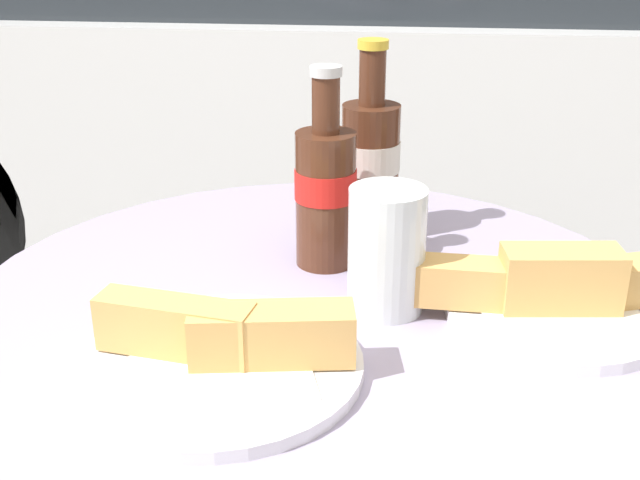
{
  "coord_description": "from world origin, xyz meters",
  "views": [
    {
      "loc": [
        0.08,
        -0.72,
        1.15
      ],
      "look_at": [
        0.0,
        0.04,
        0.82
      ],
      "focal_mm": 45.0,
      "sensor_mm": 36.0,
      "label": 1
    }
  ],
  "objects_px": {
    "bistro_table": "(316,420)",
    "cola_bottle_left": "(322,190)",
    "cola_bottle_right": "(370,162)",
    "lunch_plate_near": "(222,352)",
    "parked_car": "(405,63)",
    "drinking_glass": "(386,255)",
    "lunch_plate_far": "(558,294)"
  },
  "relations": [
    {
      "from": "bistro_table",
      "to": "cola_bottle_left",
      "type": "xyz_separation_m",
      "value": [
        -0.0,
        0.09,
        0.23
      ]
    },
    {
      "from": "lunch_plate_near",
      "to": "parked_car",
      "type": "distance_m",
      "value": 2.21
    },
    {
      "from": "cola_bottle_left",
      "to": "parked_car",
      "type": "height_order",
      "value": "parked_car"
    },
    {
      "from": "lunch_plate_near",
      "to": "cola_bottle_left",
      "type": "bearing_deg",
      "value": 75.5
    },
    {
      "from": "lunch_plate_far",
      "to": "cola_bottle_right",
      "type": "bearing_deg",
      "value": 135.31
    },
    {
      "from": "cola_bottle_right",
      "to": "lunch_plate_near",
      "type": "distance_m",
      "value": 0.35
    },
    {
      "from": "lunch_plate_far",
      "to": "parked_car",
      "type": "height_order",
      "value": "parked_car"
    },
    {
      "from": "bistro_table",
      "to": "cola_bottle_right",
      "type": "xyz_separation_m",
      "value": [
        0.04,
        0.18,
        0.24
      ]
    },
    {
      "from": "lunch_plate_near",
      "to": "lunch_plate_far",
      "type": "distance_m",
      "value": 0.33
    },
    {
      "from": "cola_bottle_right",
      "to": "lunch_plate_far",
      "type": "xyz_separation_m",
      "value": [
        0.19,
        -0.19,
        -0.07
      ]
    },
    {
      "from": "cola_bottle_left",
      "to": "lunch_plate_far",
      "type": "relative_size",
      "value": 0.69
    },
    {
      "from": "cola_bottle_right",
      "to": "drinking_glass",
      "type": "relative_size",
      "value": 1.86
    },
    {
      "from": "cola_bottle_right",
      "to": "drinking_glass",
      "type": "xyz_separation_m",
      "value": [
        0.03,
        -0.19,
        -0.03
      ]
    },
    {
      "from": "cola_bottle_left",
      "to": "cola_bottle_right",
      "type": "relative_size",
      "value": 0.94
    },
    {
      "from": "cola_bottle_left",
      "to": "cola_bottle_right",
      "type": "xyz_separation_m",
      "value": [
        0.05,
        0.09,
        0.01
      ]
    },
    {
      "from": "cola_bottle_right",
      "to": "lunch_plate_far",
      "type": "bearing_deg",
      "value": -44.69
    },
    {
      "from": "parked_car",
      "to": "lunch_plate_far",
      "type": "bearing_deg",
      "value": -85.44
    },
    {
      "from": "bistro_table",
      "to": "lunch_plate_near",
      "type": "xyz_separation_m",
      "value": [
        -0.06,
        -0.14,
        0.17
      ]
    },
    {
      "from": "cola_bottle_left",
      "to": "cola_bottle_right",
      "type": "height_order",
      "value": "cola_bottle_right"
    },
    {
      "from": "parked_car",
      "to": "cola_bottle_right",
      "type": "bearing_deg",
      "value": -90.8
    },
    {
      "from": "cola_bottle_left",
      "to": "lunch_plate_near",
      "type": "xyz_separation_m",
      "value": [
        -0.06,
        -0.23,
        -0.07
      ]
    },
    {
      "from": "bistro_table",
      "to": "cola_bottle_left",
      "type": "relative_size",
      "value": 3.55
    },
    {
      "from": "drinking_glass",
      "to": "lunch_plate_far",
      "type": "distance_m",
      "value": 0.17
    },
    {
      "from": "cola_bottle_left",
      "to": "lunch_plate_near",
      "type": "bearing_deg",
      "value": -104.5
    },
    {
      "from": "lunch_plate_near",
      "to": "lunch_plate_far",
      "type": "xyz_separation_m",
      "value": [
        0.3,
        0.13,
        0.01
      ]
    },
    {
      "from": "lunch_plate_near",
      "to": "parked_car",
      "type": "relative_size",
      "value": 0.05
    },
    {
      "from": "cola_bottle_left",
      "to": "drinking_glass",
      "type": "xyz_separation_m",
      "value": [
        0.07,
        -0.1,
        -0.03
      ]
    },
    {
      "from": "lunch_plate_near",
      "to": "lunch_plate_far",
      "type": "relative_size",
      "value": 0.79
    },
    {
      "from": "bistro_table",
      "to": "drinking_glass",
      "type": "distance_m",
      "value": 0.22
    },
    {
      "from": "parked_car",
      "to": "bistro_table",
      "type": "bearing_deg",
      "value": -91.93
    },
    {
      "from": "drinking_glass",
      "to": "cola_bottle_right",
      "type": "bearing_deg",
      "value": 97.91
    },
    {
      "from": "bistro_table",
      "to": "cola_bottle_right",
      "type": "height_order",
      "value": "cola_bottle_right"
    }
  ]
}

